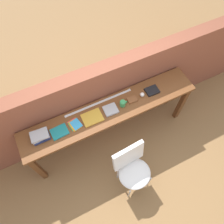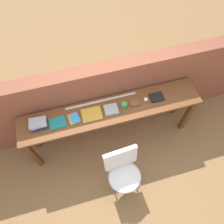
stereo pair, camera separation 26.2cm
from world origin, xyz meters
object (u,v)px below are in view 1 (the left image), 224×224
object	(u,v)px
sports_ball_small	(142,95)
book_repair_rightmost	(152,91)
pamphlet_pile_colourful	(75,125)
leather_journal_brown	(132,99)
book_stack_leftmost	(40,136)
magazine_cycling	(59,132)
book_open_centre	(92,118)
chair_white_moulded	(132,168)
mug	(123,104)

from	to	relation	value
sports_ball_small	book_repair_rightmost	bearing A→B (deg)	2.17
pamphlet_pile_colourful	leather_journal_brown	xyz separation A→B (m)	(0.85, 0.01, 0.00)
book_stack_leftmost	magazine_cycling	bearing A→B (deg)	-7.60
leather_journal_brown	book_open_centre	bearing A→B (deg)	-175.90
pamphlet_pile_colourful	magazine_cycling	bearing A→B (deg)	-178.02
chair_white_moulded	magazine_cycling	distance (m)	1.06
mug	leather_journal_brown	world-z (taller)	mug
pamphlet_pile_colourful	leather_journal_brown	size ratio (longest dim) A/B	1.42
magazine_cycling	book_repair_rightmost	size ratio (longest dim) A/B	1.16
pamphlet_pile_colourful	leather_journal_brown	bearing A→B (deg)	0.54
chair_white_moulded	book_stack_leftmost	world-z (taller)	book_stack_leftmost
book_stack_leftmost	sports_ball_small	bearing A→B (deg)	-0.67
book_stack_leftmost	sports_ball_small	size ratio (longest dim) A/B	3.72
pamphlet_pile_colourful	sports_ball_small	distance (m)	1.00
sports_ball_small	pamphlet_pile_colourful	bearing A→B (deg)	-179.61
leather_journal_brown	sports_ball_small	distance (m)	0.16
chair_white_moulded	magazine_cycling	xyz separation A→B (m)	(-0.68, 0.74, 0.36)
magazine_cycling	pamphlet_pile_colourful	xyz separation A→B (m)	(0.21, 0.01, 0.00)
magazine_cycling	sports_ball_small	size ratio (longest dim) A/B	3.45
chair_white_moulded	book_open_centre	size ratio (longest dim) A/B	3.37
sports_ball_small	book_stack_leftmost	bearing A→B (deg)	179.33
magazine_cycling	sports_ball_small	distance (m)	1.21
magazine_cycling	sports_ball_small	xyz separation A→B (m)	(1.21, 0.01, 0.02)
pamphlet_pile_colourful	book_stack_leftmost	bearing A→B (deg)	176.94
chair_white_moulded	mug	world-z (taller)	mug
book_stack_leftmost	leather_journal_brown	size ratio (longest dim) A/B	1.76
pamphlet_pile_colourful	book_repair_rightmost	size ratio (longest dim) A/B	1.01
book_repair_rightmost	magazine_cycling	bearing A→B (deg)	-177.56
book_stack_leftmost	book_repair_rightmost	bearing A→B (deg)	-0.38
magazine_cycling	mug	xyz separation A→B (m)	(0.90, -0.00, 0.04)
pamphlet_pile_colourful	chair_white_moulded	bearing A→B (deg)	-57.74
chair_white_moulded	pamphlet_pile_colourful	bearing A→B (deg)	122.26
book_stack_leftmost	pamphlet_pile_colourful	distance (m)	0.45
magazine_cycling	leather_journal_brown	bearing A→B (deg)	-2.20
pamphlet_pile_colourful	sports_ball_small	bearing A→B (deg)	0.39
mug	book_repair_rightmost	xyz separation A→B (m)	(0.48, 0.02, -0.03)
chair_white_moulded	book_open_centre	bearing A→B (deg)	107.02
book_open_centre	magazine_cycling	bearing A→B (deg)	-178.92
chair_white_moulded	sports_ball_small	xyz separation A→B (m)	(0.53, 0.75, 0.38)
chair_white_moulded	leather_journal_brown	world-z (taller)	leather_journal_brown
magazine_cycling	mug	size ratio (longest dim) A/B	1.93
pamphlet_pile_colourful	mug	xyz separation A→B (m)	(0.69, -0.01, 0.04)
chair_white_moulded	book_stack_leftmost	distance (m)	1.26
chair_white_moulded	sports_ball_small	world-z (taller)	sports_ball_small
mug	book_open_centre	bearing A→B (deg)	179.36
book_stack_leftmost	book_repair_rightmost	distance (m)	1.61
sports_ball_small	mug	bearing A→B (deg)	-176.77
sports_ball_small	chair_white_moulded	bearing A→B (deg)	-125.47
magazine_cycling	book_repair_rightmost	distance (m)	1.38
leather_journal_brown	magazine_cycling	bearing A→B (deg)	-176.38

